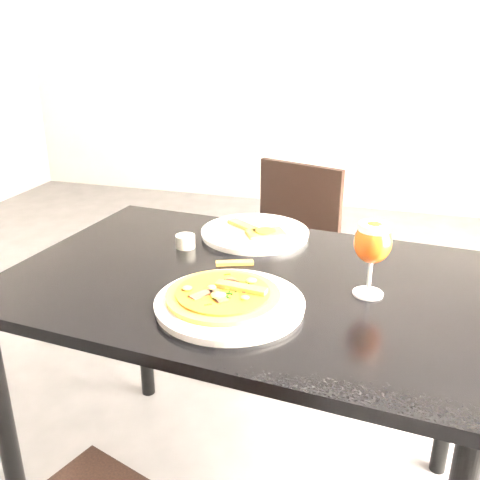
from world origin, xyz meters
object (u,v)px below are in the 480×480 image
(chair_far, at_px, (284,260))
(beer_glass, at_px, (373,243))
(dining_table, at_px, (246,308))
(pizza, at_px, (224,294))

(chair_far, xyz_separation_m, beer_glass, (0.37, -0.79, 0.42))
(beer_glass, bearing_deg, dining_table, 177.57)
(pizza, bearing_deg, beer_glass, 25.40)
(dining_table, bearing_deg, beer_glass, 2.54)
(chair_far, relative_size, beer_glass, 4.60)
(pizza, relative_size, beer_glass, 1.43)
(dining_table, relative_size, chair_far, 1.51)
(chair_far, height_order, beer_glass, beer_glass)
(chair_far, distance_m, pizza, 1.00)
(dining_table, xyz_separation_m, pizza, (-0.01, -0.16, 0.12))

